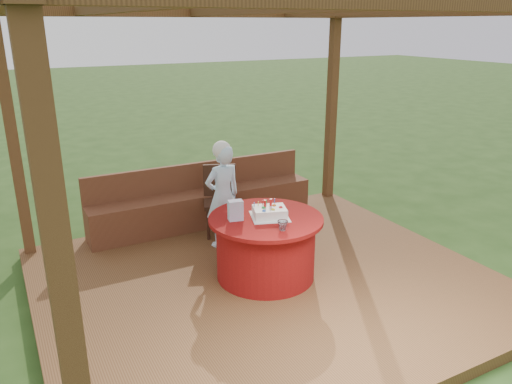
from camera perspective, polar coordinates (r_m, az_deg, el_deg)
ground at (r=5.36m, az=1.28°, el=-10.94°), size 60.00×60.00×0.00m
deck at (r=5.33m, az=1.29°, el=-10.38°), size 4.50×4.00×0.12m
pergola at (r=4.66m, az=1.50°, el=15.70°), size 4.50×4.00×2.72m
bench at (r=6.61m, az=-6.01°, el=-1.44°), size 3.00×0.42×0.80m
table at (r=5.20m, az=1.11°, el=-6.24°), size 1.17×1.17×0.67m
chair at (r=6.27m, az=-4.11°, el=-0.52°), size 0.53×0.53×0.86m
elderly_woman at (r=5.82m, az=-3.83°, el=-0.22°), size 0.48×0.34×1.28m
birthday_cake at (r=5.06m, az=1.57°, el=-2.30°), size 0.47×0.47×0.17m
gift_bag at (r=4.96m, az=-2.36°, el=-2.11°), size 0.16×0.12×0.20m
drinking_glass at (r=4.75m, az=3.07°, el=-3.84°), size 0.11×0.11×0.09m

